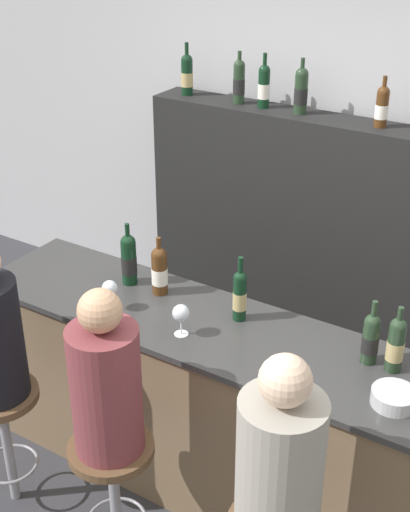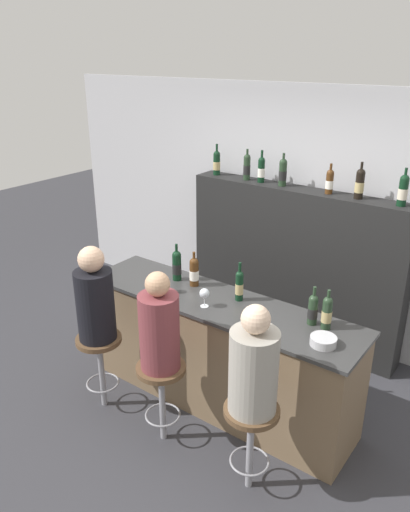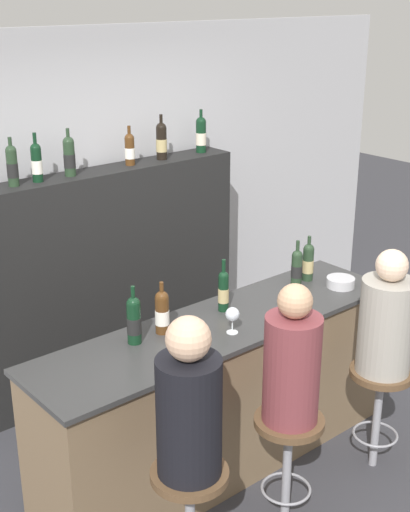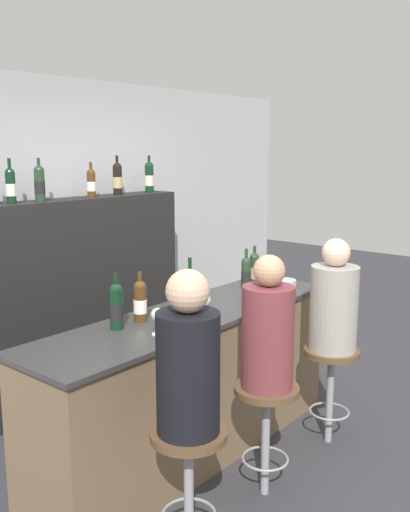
{
  "view_description": "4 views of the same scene",
  "coord_description": "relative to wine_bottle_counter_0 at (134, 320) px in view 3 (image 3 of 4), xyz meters",
  "views": [
    {
      "loc": [
        1.52,
        -2.12,
        2.83
      ],
      "look_at": [
        0.0,
        0.3,
        1.34
      ],
      "focal_mm": 50.0,
      "sensor_mm": 36.0,
      "label": 1
    },
    {
      "loc": [
        2.06,
        -2.68,
        2.88
      ],
      "look_at": [
        -0.2,
        0.39,
        1.3
      ],
      "focal_mm": 35.0,
      "sensor_mm": 36.0,
      "label": 2
    },
    {
      "loc": [
        -2.51,
        -2.54,
        2.83
      ],
      "look_at": [
        -0.07,
        0.36,
        1.41
      ],
      "focal_mm": 50.0,
      "sensor_mm": 36.0,
      "label": 3
    },
    {
      "loc": [
        -2.68,
        -2.05,
        2.04
      ],
      "look_at": [
        0.05,
        0.23,
        1.36
      ],
      "focal_mm": 40.0,
      "sensor_mm": 36.0,
      "label": 4
    }
  ],
  "objects": [
    {
      "name": "ground_plane",
      "position": [
        0.53,
        -0.42,
        -1.13
      ],
      "size": [
        16.0,
        16.0,
        0.0
      ],
      "primitive_type": "plane",
      "color": "#333338"
    },
    {
      "name": "wall_back",
      "position": [
        0.53,
        1.45,
        0.17
      ],
      "size": [
        6.4,
        0.05,
        2.6
      ],
      "color": "#B2B2B7",
      "rests_on": "ground_plane"
    },
    {
      "name": "bar_counter",
      "position": [
        0.53,
        -0.12,
        -0.63
      ],
      "size": [
        2.45,
        0.63,
        0.98
      ],
      "color": "brown",
      "rests_on": "ground_plane"
    },
    {
      "name": "back_bar_cabinet",
      "position": [
        0.53,
        1.22,
        -0.3
      ],
      "size": [
        2.29,
        0.28,
        1.64
      ],
      "color": "black",
      "rests_on": "ground_plane"
    },
    {
      "name": "wine_bottle_counter_0",
      "position": [
        0.0,
        0.0,
        0.0
      ],
      "size": [
        0.08,
        0.08,
        0.34
      ],
      "color": "black",
      "rests_on": "bar_counter"
    },
    {
      "name": "wine_bottle_counter_1",
      "position": [
        0.19,
        -0.0,
        -0.01
      ],
      "size": [
        0.08,
        0.08,
        0.31
      ],
      "color": "#4C2D14",
      "rests_on": "bar_counter"
    },
    {
      "name": "wine_bottle_counter_2",
      "position": [
        0.66,
        -0.0,
        -0.01
      ],
      "size": [
        0.07,
        0.07,
        0.33
      ],
      "color": "black",
      "rests_on": "bar_counter"
    },
    {
      "name": "wine_bottle_counter_3",
      "position": [
        1.3,
        0.0,
        -0.02
      ],
      "size": [
        0.07,
        0.07,
        0.31
      ],
      "color": "#233823",
      "rests_on": "bar_counter"
    },
    {
      "name": "wine_bottle_counter_4",
      "position": [
        1.41,
        0.0,
        -0.01
      ],
      "size": [
        0.08,
        0.08,
        0.31
      ],
      "color": "#233823",
      "rests_on": "bar_counter"
    },
    {
      "name": "wine_bottle_backbar_1",
      "position": [
        -0.06,
        1.22,
        0.65
      ],
      "size": [
        0.07,
        0.07,
        0.32
      ],
      "color": "#233823",
      "rests_on": "back_bar_cabinet"
    },
    {
      "name": "wine_bottle_backbar_2",
      "position": [
        0.11,
        1.22,
        0.65
      ],
      "size": [
        0.07,
        0.07,
        0.32
      ],
      "color": "black",
      "rests_on": "back_bar_cabinet"
    },
    {
      "name": "wine_bottle_backbar_3",
      "position": [
        0.35,
        1.22,
        0.65
      ],
      "size": [
        0.08,
        0.08,
        0.32
      ],
      "color": "#233823",
      "rests_on": "back_bar_cabinet"
    },
    {
      "name": "wine_bottle_backbar_4",
      "position": [
        0.84,
        1.22,
        0.63
      ],
      "size": [
        0.07,
        0.07,
        0.28
      ],
      "color": "#4C2D14",
      "rests_on": "back_bar_cabinet"
    },
    {
      "name": "wine_bottle_backbar_5",
      "position": [
        1.12,
        1.22,
        0.66
      ],
      "size": [
        0.08,
        0.08,
        0.33
      ],
      "color": "black",
      "rests_on": "back_bar_cabinet"
    },
    {
      "name": "wine_bottle_backbar_6",
      "position": [
        1.5,
        1.22,
        0.66
      ],
      "size": [
        0.08,
        0.08,
        0.33
      ],
      "color": "black",
      "rests_on": "back_bar_cabinet"
    },
    {
      "name": "wine_glass_0",
      "position": [
        0.08,
        -0.26,
        -0.03
      ],
      "size": [
        0.08,
        0.08,
        0.16
      ],
      "color": "silver",
      "rests_on": "bar_counter"
    },
    {
      "name": "wine_glass_1",
      "position": [
        0.5,
        -0.26,
        -0.03
      ],
      "size": [
        0.08,
        0.08,
        0.16
      ],
      "color": "silver",
      "rests_on": "bar_counter"
    },
    {
      "name": "metal_bowl",
      "position": [
        1.5,
        -0.22,
        -0.11
      ],
      "size": [
        0.19,
        0.19,
        0.06
      ],
      "color": "#B7B7BC",
      "rests_on": "bar_counter"
    },
    {
      "name": "bar_stool_left",
      "position": [
        -0.23,
        -0.76,
        -0.59
      ],
      "size": [
        0.38,
        0.38,
        0.68
      ],
      "color": "gray",
      "rests_on": "ground_plane"
    },
    {
      "name": "guest_seated_left",
      "position": [
        -0.23,
        -0.76,
        -0.09
      ],
      "size": [
        0.31,
        0.31,
        0.81
      ],
      "color": "black",
      "rests_on": "bar_stool_left"
    },
    {
      "name": "bar_stool_middle",
      "position": [
        0.46,
        -0.76,
        -0.59
      ],
      "size": [
        0.38,
        0.38,
        0.68
      ],
      "color": "gray",
      "rests_on": "ground_plane"
    },
    {
      "name": "guest_seated_middle",
      "position": [
        0.46,
        -0.76,
        -0.11
      ],
      "size": [
        0.3,
        0.3,
        0.78
      ],
      "color": "brown",
      "rests_on": "bar_stool_middle"
    },
    {
      "name": "bar_stool_right",
      "position": [
        1.26,
        -0.76,
        -0.59
      ],
      "size": [
        0.38,
        0.38,
        0.68
      ],
      "color": "gray",
      "rests_on": "ground_plane"
    },
    {
      "name": "guest_seated_right",
      "position": [
        1.26,
        -0.76,
        -0.12
      ],
      "size": [
        0.32,
        0.32,
        0.77
      ],
      "color": "gray",
      "rests_on": "bar_stool_right"
    }
  ]
}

